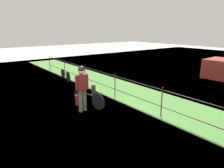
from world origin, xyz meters
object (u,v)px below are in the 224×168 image
Objects in this scene: backpack_on_paving at (78,100)px; terrier_dog at (82,80)px; wooden_crate at (81,86)px; cyclist_person at (82,85)px; bicycle_parked at (65,75)px; bicycle_main at (88,98)px; mooring_bollard at (93,89)px.

terrier_dog is at bearing -94.72° from backpack_on_paving.
wooden_crate is 0.74m from cyclist_person.
bicycle_parked is at bearing 163.98° from wooden_crate.
wooden_crate is at bearing -88.95° from backpack_on_paving.
backpack_on_paving is at bearing 166.66° from cyclist_person.
terrier_dog reaches higher than bicycle_parked.
cyclist_person is at bearing -28.22° from terrier_dog.
cyclist_person is 1.04× the size of bicycle_parked.
terrier_dog is 0.20× the size of bicycle_parked.
wooden_crate is 1.23× the size of terrier_dog.
bicycle_main is at bearing 13.13° from wooden_crate.
backpack_on_paving is 1.43m from mooring_bollard.
mooring_bollard is at bearing 127.85° from wooden_crate.
wooden_crate is at bearing 153.12° from cyclist_person.
bicycle_parked is at bearing 166.21° from bicycle_main.
cyclist_person is (0.27, -0.40, 0.67)m from bicycle_main.
bicycle_main is 4.03× the size of wooden_crate.
terrier_dog is 0.81× the size of backpack_on_paving.
bicycle_parked is (-4.11, 1.17, -0.66)m from terrier_dog.
bicycle_main is 3.67× the size of mooring_bollard.
backpack_on_paving is at bearing -117.89° from wooden_crate.
bicycle_parked reaches higher than mooring_bollard.
cyclist_person reaches higher than mooring_bollard.
bicycle_parked is (-3.25, 0.10, 0.10)m from mooring_bollard.
wooden_crate is 0.60m from backpack_on_paving.
mooring_bollard is at bearing -1.81° from bicycle_parked.
backpack_on_paving is (-0.44, -0.23, -0.14)m from bicycle_main.
terrier_dog is (0.02, 0.01, 0.22)m from wooden_crate.
wooden_crate is 0.25× the size of bicycle_parked.
mooring_bollard is (-1.19, 0.99, -0.12)m from bicycle_main.
bicycle_main is 0.96× the size of cyclist_person.
wooden_crate is 0.22m from terrier_dog.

